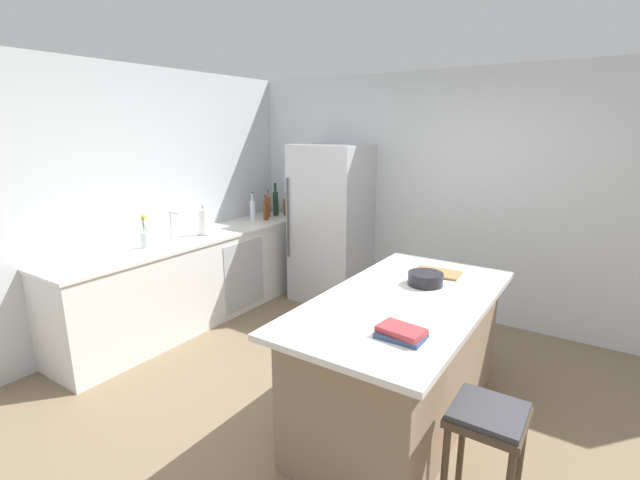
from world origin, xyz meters
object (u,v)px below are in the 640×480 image
whiskey_bottle (286,206)px  sink_faucet (172,225)px  refrigerator (331,224)px  hot_sauce_bottle (265,210)px  wine_bottle (276,203)px  cookbook_stack (401,333)px  paper_towel_roll (204,222)px  soda_bottle (253,209)px  mixing_bowl (425,279)px  kitchen_island (402,359)px  syrup_bottle (266,210)px  cutting_board (437,273)px  vinegar_bottle (268,206)px  bar_stool (487,431)px  flower_vase (145,238)px

whiskey_bottle → sink_faucet: bearing=-94.8°
refrigerator → hot_sauce_bottle: (-0.88, -0.15, 0.10)m
wine_bottle → cookbook_stack: size_ratio=1.58×
paper_towel_roll → hot_sauce_bottle: (-0.05, 1.05, -0.04)m
soda_bottle → cookbook_stack: soda_bottle is taller
paper_towel_roll → whiskey_bottle: size_ratio=1.08×
wine_bottle → cookbook_stack: bearing=-40.0°
refrigerator → mixing_bowl: bearing=-39.4°
kitchen_island → cookbook_stack: size_ratio=7.53×
syrup_bottle → cookbook_stack: 3.32m
sink_faucet → whiskey_bottle: size_ratio=1.04×
syrup_bottle → cookbook_stack: syrup_bottle is taller
whiskey_bottle → mixing_bowl: 2.87m
soda_bottle → syrup_bottle: bearing=34.3°
syrup_bottle → cutting_board: 2.58m
sink_faucet → syrup_bottle: size_ratio=0.97×
refrigerator → vinegar_bottle: 0.92m
refrigerator → vinegar_bottle: size_ratio=5.41×
kitchen_island → refrigerator: (-1.65, 1.69, 0.45)m
refrigerator → wine_bottle: (-0.87, 0.05, 0.17)m
soda_bottle → vinegar_bottle: bearing=90.1°
syrup_bottle → cookbook_stack: bearing=-37.0°
whiskey_bottle → soda_bottle: size_ratio=0.85×
refrigerator → syrup_bottle: refrigerator is taller
kitchen_island → bar_stool: (0.70, -0.58, 0.09)m
flower_vase → mixing_bowl: (2.54, 0.50, -0.06)m
kitchen_island → mixing_bowl: mixing_bowl is taller
cutting_board → cookbook_stack: bearing=-80.0°
mixing_bowl → flower_vase: bearing=-168.9°
syrup_bottle → vinegar_bottle: bearing=122.1°
paper_towel_roll → cookbook_stack: (2.68, -1.05, -0.11)m
bar_stool → flower_vase: bearing=173.0°
refrigerator → whiskey_bottle: size_ratio=6.36×
soda_bottle → cutting_board: soda_bottle is taller
refrigerator → flower_vase: (-0.88, -1.87, 0.10)m
whiskey_bottle → cutting_board: 2.72m
kitchen_island → syrup_bottle: (-2.43, 1.44, 0.57)m
kitchen_island → cookbook_stack: (0.22, -0.56, 0.48)m
whiskey_bottle → syrup_bottle: bearing=-92.3°
cutting_board → soda_bottle: bearing=163.8°
flower_vase → paper_towel_roll: (0.05, 0.67, 0.03)m
bar_stool → cookbook_stack: bearing=177.5°
flower_vase → cookbook_stack: flower_vase is taller
bar_stool → wine_bottle: bearing=144.2°
vinegar_bottle → wine_bottle: bearing=66.8°
refrigerator → flower_vase: size_ratio=5.72×
whiskey_bottle → soda_bottle: 0.50m
refrigerator → flower_vase: refrigerator is taller
whiskey_bottle → hot_sauce_bottle: whiskey_bottle is taller
syrup_bottle → refrigerator: bearing=17.5°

